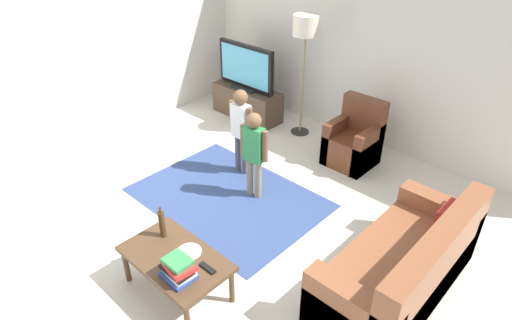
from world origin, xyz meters
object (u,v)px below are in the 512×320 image
object	(u,v)px
child_near_tv	(241,124)
tv_remote	(208,268)
bottle	(162,224)
tv_stand	(247,103)
coffee_table	(176,261)
floor_lamp	(306,32)
plate	(189,252)
book_stack	(178,269)
armchair	(354,143)
tv	(246,67)
child_center	(254,148)
couch	(406,269)

from	to	relation	value
child_near_tv	tv_remote	world-z (taller)	child_near_tv
child_near_tv	bottle	xyz separation A→B (m)	(0.72, -1.75, -0.13)
tv_stand	coffee_table	bearing A→B (deg)	-55.42
floor_lamp	plate	size ratio (longest dim) A/B	8.09
tv_stand	book_stack	xyz separation A→B (m)	(2.36, -3.22, 0.26)
floor_lamp	bottle	world-z (taller)	floor_lamp
armchair	tv_remote	world-z (taller)	armchair
tv	child_center	bearing A→B (deg)	-43.20
tv_stand	armchair	bearing A→B (deg)	-1.10
child_near_tv	plate	size ratio (longest dim) A/B	5.24
armchair	tv	bearing A→B (deg)	179.49
coffee_table	bottle	bearing A→B (deg)	161.57
couch	bottle	distance (m)	2.24
couch	tv_remote	bearing A→B (deg)	-132.72
book_stack	tv_remote	distance (m)	0.26
couch	child_near_tv	xyz separation A→B (m)	(-2.53, 0.46, 0.40)
child_near_tv	plate	world-z (taller)	child_near_tv
plate	coffee_table	bearing A→B (deg)	-112.73
book_stack	plate	bearing A→B (deg)	124.49
floor_lamp	coffee_table	world-z (taller)	floor_lamp
couch	tv	bearing A→B (deg)	155.17
tv_stand	tv_remote	bearing A→B (deg)	-50.69
child_near_tv	child_center	bearing A→B (deg)	-29.83
child_near_tv	book_stack	xyz separation A→B (m)	(1.23, -1.97, -0.18)
tv_stand	floor_lamp	size ratio (longest dim) A/B	0.67
child_center	plate	bearing A→B (deg)	-68.27
tv	armchair	size ratio (longest dim) A/B	1.22
plate	book_stack	bearing A→B (deg)	-55.51
couch	floor_lamp	xyz separation A→B (m)	(-2.66, 1.86, 1.25)
armchair	bottle	xyz separation A→B (m)	(-0.22, -2.97, 0.26)
tv	floor_lamp	world-z (taller)	floor_lamp
tv_stand	floor_lamp	distance (m)	1.64
couch	plate	distance (m)	1.94
book_stack	tv_remote	bearing A→B (deg)	64.32
couch	bottle	xyz separation A→B (m)	(-1.81, -1.29, 0.27)
floor_lamp	coffee_table	bearing A→B (deg)	-70.58
couch	book_stack	xyz separation A→B (m)	(-1.30, -1.51, 0.22)
floor_lamp	plate	xyz separation A→B (m)	(1.20, -3.14, -1.12)
couch	child_near_tv	distance (m)	2.61
tv_remote	tv_stand	bearing A→B (deg)	128.90
tv	tv_remote	world-z (taller)	tv
tv_stand	armchair	size ratio (longest dim) A/B	1.33
floor_lamp	book_stack	size ratio (longest dim) A/B	6.08
tv	book_stack	world-z (taller)	tv
plate	floor_lamp	bearing A→B (deg)	110.91
tv	tv_remote	bearing A→B (deg)	-50.49
child_near_tv	plate	distance (m)	2.05
armchair	coffee_table	size ratio (longest dim) A/B	0.90
tv_stand	child_near_tv	xyz separation A→B (m)	(1.12, -1.25, 0.45)
tv	book_stack	xyz separation A→B (m)	(2.36, -3.20, -0.34)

